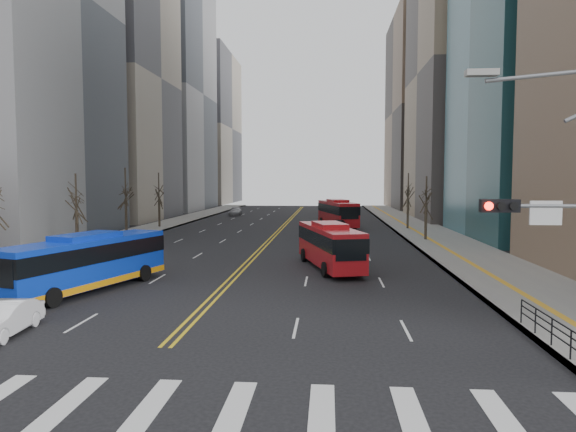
{
  "coord_description": "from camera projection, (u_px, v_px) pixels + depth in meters",
  "views": [
    {
      "loc": [
        6.06,
        -13.27,
        6.25
      ],
      "look_at": [
        3.93,
        13.56,
        4.35
      ],
      "focal_mm": 32.0,
      "sensor_mm": 36.0,
      "label": 1
    }
  ],
  "objects": [
    {
      "name": "ground",
      "position": [
        107.0,
        407.0,
        14.12
      ],
      "size": [
        220.0,
        220.0,
        0.0
      ],
      "primitive_type": "plane",
      "color": "black"
    },
    {
      "name": "sidewalk_right",
      "position": [
        431.0,
        235.0,
        57.48
      ],
      "size": [
        7.0,
        130.0,
        0.15
      ],
      "primitive_type": "cube",
      "color": "gray",
      "rests_on": "ground"
    },
    {
      "name": "sidewalk_left",
      "position": [
        136.0,
        232.0,
        60.16
      ],
      "size": [
        5.0,
        130.0,
        0.15
      ],
      "primitive_type": "cube",
      "color": "gray",
      "rests_on": "ground"
    },
    {
      "name": "crosswalk",
      "position": [
        107.0,
        407.0,
        14.11
      ],
      "size": [
        26.7,
        4.0,
        0.01
      ],
      "color": "silver",
      "rests_on": "ground"
    },
    {
      "name": "centerline",
      "position": [
        283.0,
        226.0,
        68.81
      ],
      "size": [
        0.55,
        100.0,
        0.01
      ],
      "color": "gold",
      "rests_on": "ground"
    },
    {
      "name": "office_towers",
      "position": [
        291.0,
        67.0,
        80.54
      ],
      "size": [
        83.0,
        134.0,
        58.0
      ],
      "color": "gray",
      "rests_on": "ground"
    },
    {
      "name": "pedestrian_railing",
      "position": [
        552.0,
        327.0,
        18.9
      ],
      "size": [
        0.06,
        6.06,
        1.02
      ],
      "color": "black",
      "rests_on": "sidewalk_right"
    },
    {
      "name": "street_trees",
      "position": [
        189.0,
        194.0,
        48.69
      ],
      "size": [
        35.2,
        47.2,
        7.6
      ],
      "color": "#2D241B",
      "rests_on": "ground"
    },
    {
      "name": "blue_bus",
      "position": [
        87.0,
        261.0,
        28.7
      ],
      "size": [
        5.58,
        11.34,
        3.26
      ],
      "color": "#0D34C8",
      "rests_on": "ground"
    },
    {
      "name": "red_bus_near",
      "position": [
        330.0,
        243.0,
        36.17
      ],
      "size": [
        4.88,
        10.4,
        3.24
      ],
      "color": "#AC1218",
      "rests_on": "ground"
    },
    {
      "name": "red_bus_far",
      "position": [
        338.0,
        212.0,
        68.1
      ],
      "size": [
        5.39,
        11.83,
        3.65
      ],
      "color": "#AC1218",
      "rests_on": "ground"
    },
    {
      "name": "car_white",
      "position": [
        3.0,
        319.0,
        20.58
      ],
      "size": [
        1.71,
        4.17,
        1.35
      ],
      "primitive_type": "imported",
      "rotation": [
        0.0,
        0.0,
        0.07
      ],
      "color": "white",
      "rests_on": "ground"
    },
    {
      "name": "car_dark_mid",
      "position": [
        338.0,
        226.0,
        61.32
      ],
      "size": [
        2.61,
        4.8,
        1.55
      ],
      "primitive_type": "imported",
      "rotation": [
        0.0,
        0.0,
        -0.18
      ],
      "color": "black",
      "rests_on": "ground"
    },
    {
      "name": "car_silver",
      "position": [
        235.0,
        212.0,
        90.02
      ],
      "size": [
        2.14,
        4.82,
        1.38
      ],
      "primitive_type": "imported",
      "rotation": [
        0.0,
        0.0,
        0.04
      ],
      "color": "#959499",
      "rests_on": "ground"
    },
    {
      "name": "car_dark_far",
      "position": [
        347.0,
        212.0,
        89.53
      ],
      "size": [
        2.54,
        4.41,
        1.16
      ],
      "primitive_type": "imported",
      "rotation": [
        0.0,
        0.0,
        -0.16
      ],
      "color": "black",
      "rests_on": "ground"
    }
  ]
}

